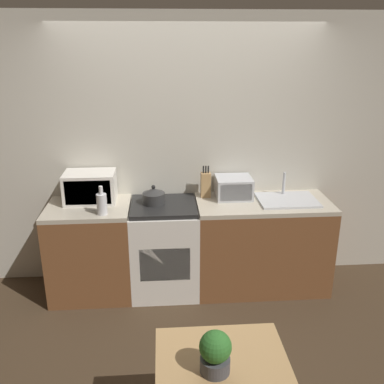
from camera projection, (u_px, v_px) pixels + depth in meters
name	position (u px, v px, depth m)	size (l,w,h in m)	color
ground_plane	(197.00, 337.00, 3.58)	(16.00, 16.00, 0.00)	#3D2D1E
wall_back	(188.00, 153.00, 4.19)	(10.00, 0.06, 2.60)	beige
counter_left_run	(91.00, 250.00, 4.09)	(0.77, 0.62, 0.90)	brown
counter_right_run	(261.00, 244.00, 4.20)	(1.27, 0.62, 0.90)	brown
stove_range	(165.00, 248.00, 4.14)	(0.63, 0.62, 0.90)	silver
kettle	(154.00, 196.00, 3.98)	(0.21, 0.21, 0.18)	#2D2D2D
microwave	(90.00, 187.00, 4.01)	(0.47, 0.32, 0.29)	silver
bottle	(102.00, 203.00, 3.73)	(0.09, 0.09, 0.26)	silver
knife_block	(206.00, 185.00, 4.14)	(0.09, 0.08, 0.31)	tan
toaster_oven	(234.00, 188.00, 4.12)	(0.34, 0.31, 0.20)	silver
sink_basin	(287.00, 199.00, 4.07)	(0.55, 0.42, 0.24)	silver
dining_table	(223.00, 383.00, 2.30)	(0.72, 0.68, 0.72)	tan
potted_plant	(215.00, 352.00, 2.19)	(0.17, 0.17, 0.24)	#424247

